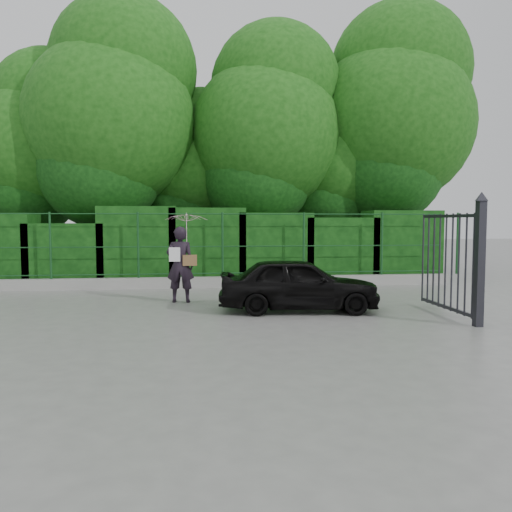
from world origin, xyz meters
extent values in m
plane|color=gray|center=(0.00, 0.00, 0.00)|extent=(80.00, 80.00, 0.00)
cube|color=#9E9E99|center=(0.00, 4.50, 0.15)|extent=(14.00, 0.25, 0.30)
cylinder|color=#15441D|center=(-4.20, 4.50, 1.20)|extent=(0.06, 0.06, 1.80)
cylinder|color=#15441D|center=(-1.90, 4.50, 1.20)|extent=(0.06, 0.06, 1.80)
cylinder|color=#15441D|center=(0.40, 4.50, 1.20)|extent=(0.06, 0.06, 1.80)
cylinder|color=#15441D|center=(2.70, 4.50, 1.20)|extent=(0.06, 0.06, 1.80)
cylinder|color=#15441D|center=(5.00, 4.50, 1.20)|extent=(0.06, 0.06, 1.80)
cylinder|color=#15441D|center=(7.30, 4.50, 1.20)|extent=(0.06, 0.06, 1.80)
cylinder|color=#15441D|center=(0.00, 4.50, 0.40)|extent=(13.60, 0.03, 0.03)
cylinder|color=#15441D|center=(0.00, 4.50, 1.15)|extent=(13.60, 0.03, 0.03)
cylinder|color=#15441D|center=(0.00, 4.50, 2.05)|extent=(13.60, 0.03, 0.03)
cube|color=black|center=(-4.00, 5.50, 0.89)|extent=(2.20, 1.20, 1.79)
cube|color=black|center=(-2.00, 5.50, 1.14)|extent=(2.20, 1.20, 2.27)
cube|color=black|center=(0.00, 5.50, 1.12)|extent=(2.20, 1.20, 2.24)
cube|color=black|center=(2.00, 5.50, 1.05)|extent=(2.20, 1.20, 2.10)
cube|color=black|center=(4.00, 5.50, 0.98)|extent=(2.20, 1.20, 1.96)
cube|color=black|center=(6.00, 5.50, 1.09)|extent=(2.20, 1.20, 2.17)
cylinder|color=black|center=(-5.50, 8.00, 1.88)|extent=(0.36, 0.36, 3.75)
sphere|color=#14470F|center=(-5.50, 8.00, 4.12)|extent=(4.50, 4.50, 4.50)
cylinder|color=black|center=(-3.00, 7.20, 2.25)|extent=(0.36, 0.36, 4.50)
sphere|color=#14470F|center=(-3.00, 7.20, 4.95)|extent=(5.40, 5.40, 5.40)
cylinder|color=black|center=(-0.50, 8.50, 1.62)|extent=(0.36, 0.36, 3.25)
sphere|color=#14470F|center=(-0.50, 8.50, 3.58)|extent=(3.90, 3.90, 3.90)
cylinder|color=black|center=(2.00, 7.50, 2.12)|extent=(0.36, 0.36, 4.25)
sphere|color=#14470F|center=(2.00, 7.50, 4.68)|extent=(5.10, 5.10, 5.10)
cylinder|color=black|center=(4.50, 8.20, 1.75)|extent=(0.36, 0.36, 3.50)
sphere|color=#14470F|center=(4.50, 8.20, 3.85)|extent=(4.20, 4.20, 4.20)
cylinder|color=black|center=(6.50, 7.80, 2.38)|extent=(0.36, 0.36, 4.75)
sphere|color=#14470F|center=(6.50, 7.80, 5.23)|extent=(5.70, 5.70, 5.70)
cube|color=#26262D|center=(4.60, -1.20, 1.10)|extent=(0.14, 0.14, 2.20)
cone|color=#26262D|center=(4.60, -1.20, 2.28)|extent=(0.22, 0.22, 0.16)
cube|color=#26262D|center=(4.60, -0.05, 0.15)|extent=(0.05, 2.00, 0.06)
cube|color=#26262D|center=(4.60, -0.05, 1.95)|extent=(0.05, 2.00, 0.06)
cylinder|color=#26262D|center=(4.60, -1.00, 1.05)|extent=(0.04, 0.04, 1.90)
cylinder|color=#26262D|center=(4.60, -0.75, 1.05)|extent=(0.04, 0.04, 1.90)
cylinder|color=#26262D|center=(4.60, -0.50, 1.05)|extent=(0.04, 0.04, 1.90)
cylinder|color=#26262D|center=(4.60, -0.25, 1.05)|extent=(0.04, 0.04, 1.90)
cylinder|color=#26262D|center=(4.60, 0.00, 1.05)|extent=(0.04, 0.04, 1.90)
cylinder|color=#26262D|center=(4.60, 0.25, 1.05)|extent=(0.04, 0.04, 1.90)
cylinder|color=#26262D|center=(4.60, 0.50, 1.05)|extent=(0.04, 0.04, 1.90)
cylinder|color=#26262D|center=(4.60, 0.75, 1.05)|extent=(0.04, 0.04, 1.90)
cylinder|color=#26262D|center=(4.60, 1.00, 1.05)|extent=(0.04, 0.04, 1.90)
imported|color=black|center=(-0.69, 2.08, 0.87)|extent=(0.68, 0.50, 1.73)
imported|color=#FFC8DB|center=(-0.54, 2.13, 1.61)|extent=(0.97, 0.98, 0.89)
cube|color=brown|center=(-0.47, 2.00, 0.97)|extent=(0.32, 0.15, 0.24)
cube|color=white|center=(-0.81, 1.96, 1.10)|extent=(0.25, 0.02, 0.32)
imported|color=black|center=(1.78, 0.69, 0.56)|extent=(3.38, 1.62, 1.12)
camera|label=1|loc=(-0.29, -9.35, 1.85)|focal=35.00mm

